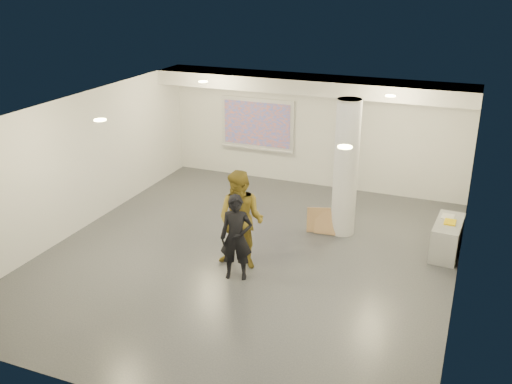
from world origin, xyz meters
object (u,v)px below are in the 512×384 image
at_px(credenza, 447,238).
at_px(woman, 236,238).
at_px(column, 346,169).
at_px(projection_screen, 257,124).
at_px(man, 241,220).

height_order(credenza, woman, woman).
relative_size(column, credenza, 2.46).
bearing_deg(credenza, woman, -141.67).
bearing_deg(woman, projection_screen, 92.35).
relative_size(column, woman, 1.81).
xyz_separation_m(projection_screen, man, (1.63, -4.89, -0.55)).
distance_m(column, projection_screen, 4.08).
relative_size(credenza, man, 0.62).
xyz_separation_m(column, credenza, (2.22, -0.20, -1.14)).
bearing_deg(man, woman, -77.31).
bearing_deg(projection_screen, column, -40.56).
height_order(projection_screen, credenza, projection_screen).
bearing_deg(man, credenza, 28.97).
height_order(credenza, man, man).
xyz_separation_m(credenza, man, (-3.69, -2.04, 0.62)).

